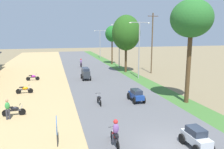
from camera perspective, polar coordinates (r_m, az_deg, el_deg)
name	(u,v)px	position (r m, az deg, el deg)	size (l,w,h in m)	color
ground_plane	(168,149)	(13.93, 14.34, -18.10)	(180.00, 180.00, 0.00)	#7A6B4C
road_strip	(168,148)	(13.91, 14.35, -17.95)	(9.00, 140.00, 0.08)	#565659
parked_motorbike_nearest	(14,110)	(19.59, -23.93, -8.34)	(1.80, 0.54, 0.94)	black
parked_motorbike_second	(25,89)	(26.16, -21.61, -3.53)	(1.80, 0.54, 0.94)	black
parked_motorbike_third	(33,77)	(32.85, -19.72, -0.62)	(1.80, 0.54, 0.94)	black
street_signboard	(57,126)	(14.01, -14.08, -12.87)	(0.06, 1.30, 1.50)	#262628
pedestrian_on_shoulder	(7,108)	(18.87, -25.35, -7.86)	(0.42, 0.35, 1.62)	#33333D
median_tree_nearest	(191,20)	(21.67, 19.81, 13.20)	(3.78, 3.78, 9.57)	#4C351E
median_tree_second	(126,33)	(37.35, 3.66, 10.64)	(4.70, 4.70, 9.51)	#4C351E
median_tree_third	(112,34)	(46.84, 0.01, 10.40)	(2.86, 2.86, 8.05)	#4C351E
streetlamp_near	(139,46)	(32.36, 7.02, 7.27)	(3.16, 0.20, 8.18)	gray
streetlamp_mid	(119,43)	(41.80, 1.89, 8.13)	(3.16, 0.20, 8.24)	gray
streetlamp_far	(100,42)	(58.99, -3.11, 8.40)	(3.16, 0.20, 7.33)	gray
utility_pole_near	(152,43)	(37.07, 10.30, 8.11)	(1.80, 0.20, 9.78)	brown
car_hatchback_silver	(196,137)	(14.01, 20.86, -14.89)	(1.04, 2.00, 1.23)	#B7BCC1
car_sedan_blue	(136,95)	(21.62, 6.24, -5.20)	(1.10, 2.26, 1.19)	navy
car_van_charcoal	(86,73)	(31.66, -6.81, 0.39)	(1.19, 2.41, 1.67)	#282D33
motorbike_foreground_rider	(115,133)	(13.40, 0.82, -14.85)	(0.54, 1.80, 1.66)	black
motorbike_ahead_second	(99,99)	(20.75, -3.36, -6.31)	(0.54, 1.80, 0.94)	black
motorbike_ahead_third	(81,63)	(43.43, -8.00, 2.92)	(0.54, 1.80, 1.66)	black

